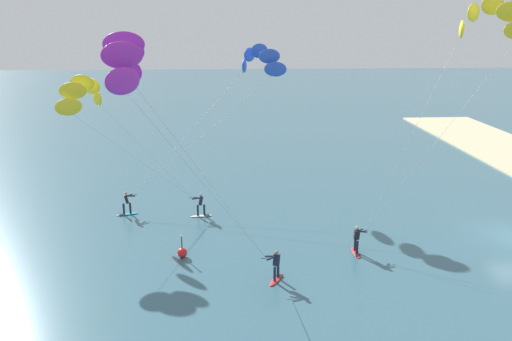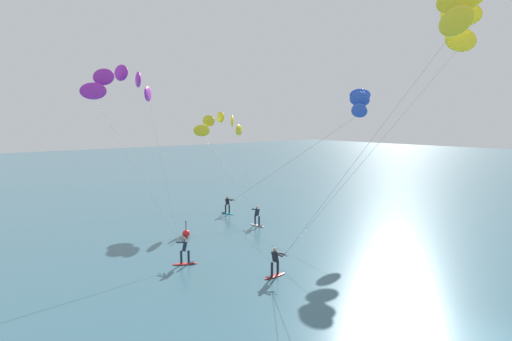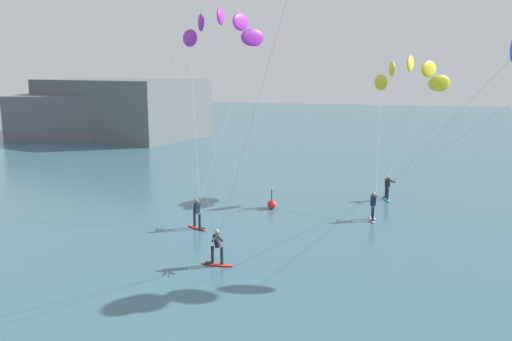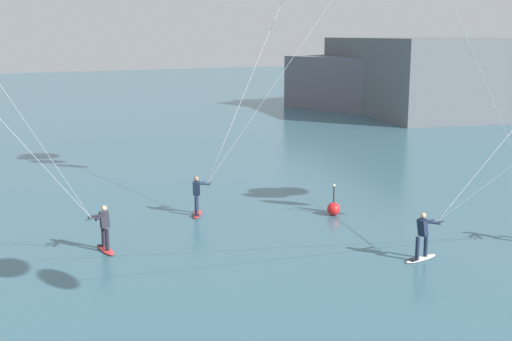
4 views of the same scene
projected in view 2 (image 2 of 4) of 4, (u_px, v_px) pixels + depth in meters
The scene contains 5 objects.
kitesurfer_nearshore at pixel (222, 127), 39.79m from camera, with size 5.24×9.71×9.54m.
kitesurfer_mid_water at pixel (124, 89), 28.12m from camera, with size 5.53×8.36×12.48m.
kitesurfer_far_out at pixel (353, 108), 34.21m from camera, with size 9.53×12.37×11.30m.
kitesurfer_downwind at pixel (450, 28), 17.53m from camera, with size 6.78×9.85×14.36m.
marker_buoy at pixel (186, 233), 30.70m from camera, with size 0.56×0.56×1.38m.
Camera 2 is at (-16.45, -5.90, 8.72)m, focal length 28.84 mm.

